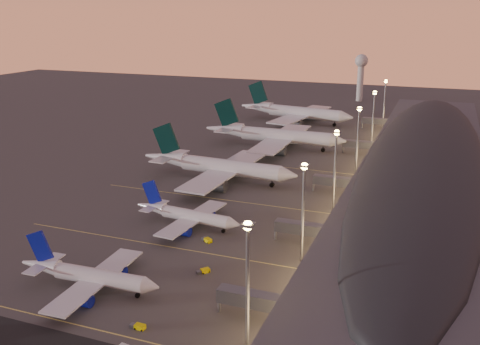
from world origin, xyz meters
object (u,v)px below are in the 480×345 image
Objects in this scene: baggage_tug_c at (207,240)px; radar_tower at (361,70)px; baggage_tug_d at (204,271)px; airliner_wide_far at (295,112)px; baggage_tug_b at (232,293)px; airliner_narrow_south at (88,276)px; airliner_wide_mid at (274,135)px; airliner_wide_near at (218,166)px; baggage_tug_a at (138,326)px; airliner_narrow_north at (187,215)px.

radar_tower is at bearing 121.34° from baggage_tug_c.
airliner_wide_far is at bearing 50.23° from baggage_tug_d.
baggage_tug_b is at bearing -23.40° from baggage_tug_c.
airliner_wide_mid reaches higher than airliner_narrow_south.
airliner_wide_far is 19.02× the size of baggage_tug_c.
airliner_wide_mid is (4.55, 55.42, 0.40)m from airliner_wide_near.
baggage_tug_a is (3.27, -301.66, -21.43)m from radar_tower.
radar_tower reaches higher than airliner_wide_far.
airliner_wide_mid is at bearing 51.48° from baggage_tug_d.
radar_tower reaches higher than airliner_narrow_south.
airliner_narrow_south is 203.08m from airliner_wide_far.
airliner_wide_far reaches higher than airliner_wide_near.
baggage_tug_a is (19.53, -152.01, -5.17)m from airliner_wide_mid.
airliner_narrow_north is at bearing -75.31° from airliner_wide_near.
airliner_narrow_north is at bearing -76.66° from airliner_wide_far.
airliner_wide_near is at bearing -95.80° from radar_tower.
airliner_narrow_south reaches higher than baggage_tug_b.
radar_tower is 276.16m from baggage_tug_d.
baggage_tug_d is (28.25, -186.51, -5.25)m from airliner_wide_far.
baggage_tug_d is (5.57, -275.27, -21.42)m from radar_tower.
airliner_wide_near reaches higher than baggage_tug_d.
airliner_wide_near is 1.94× the size of radar_tower.
baggage_tug_d is (17.08, -25.52, -2.80)m from airliner_narrow_north.
baggage_tug_c is at bearing 64.36° from airliner_narrow_south.
baggage_tug_a is (18.97, -9.95, -2.88)m from airliner_narrow_south.
airliner_narrow_north is at bearing 81.98° from airliner_narrow_south.
airliner_wide_far is 188.71m from baggage_tug_d.
airliner_narrow_north is (4.19, 41.95, -0.07)m from airliner_narrow_south.
baggage_tug_c is (15.03, -108.50, -5.14)m from airliner_wide_mid.
baggage_tug_c is 1.09× the size of baggage_tug_d.
airliner_narrow_north is 10.58× the size of baggage_tug_d.
baggage_tug_a is 0.91× the size of baggage_tug_c.
baggage_tug_d is (26.39, -70.21, -4.75)m from airliner_wide_near.
airliner_wide_near is at bearing -79.71° from airliner_wide_far.
baggage_tug_b is 0.96× the size of baggage_tug_c.
airliner_wide_mid is 0.98× the size of airliner_wide_far.
radar_tower reaches higher than airliner_narrow_north.
baggage_tug_a is at bearing -89.38° from radar_tower.
airliner_wide_near is at bearing 107.21° from airliner_narrow_north.
airliner_narrow_south is 33.01m from baggage_tug_b.
airliner_wide_far reaches higher than airliner_narrow_north.
airliner_narrow_north is at bearing 107.54° from baggage_tug_a.
airliner_wide_mid reaches higher than baggage_tug_d.
baggage_tug_b is (12.64, 19.02, 0.00)m from baggage_tug_a.
airliner_narrow_south is 0.57× the size of airliner_wide_near.
baggage_tug_a is (25.95, -212.89, -5.26)m from airliner_wide_far.
airliner_wide_mid is 151.40m from radar_tower.
baggage_tug_b is 1.05× the size of baggage_tug_d.
airliner_wide_near is 19.19× the size of baggage_tug_a.
baggage_tug_a is at bearing -73.68° from airliner_wide_far.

